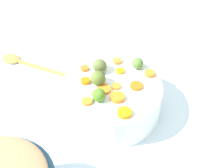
{
  "coord_description": "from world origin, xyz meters",
  "views": [
    {
      "loc": [
        0.05,
        0.64,
        0.78
      ],
      "look_at": [
        0.01,
        -0.04,
        0.13
      ],
      "focal_mm": 53.75,
      "sensor_mm": 36.0,
      "label": 1
    }
  ],
  "objects": [
    {
      "name": "carrot_slice_8",
      "position": [
        -0.01,
        -0.14,
        0.13
      ],
      "size": [
        0.04,
        0.04,
        0.01
      ],
      "primitive_type": "cylinder",
      "rotation": [
        0.0,
        0.0,
        2.46
      ],
      "color": "orange",
      "rests_on": "serving_bowl_carrots"
    },
    {
      "name": "serving_bowl_carrots",
      "position": [
        0.01,
        -0.04,
        0.07
      ],
      "size": [
        0.29,
        0.29,
        0.1
      ],
      "primitive_type": "cylinder",
      "color": "white",
      "rests_on": "tabletop"
    },
    {
      "name": "carrot_slice_4",
      "position": [
        0.09,
        -0.12,
        0.13
      ],
      "size": [
        0.03,
        0.03,
        0.01
      ],
      "primitive_type": "cylinder",
      "rotation": [
        0.0,
        0.0,
        0.5
      ],
      "color": "orange",
      "rests_on": "serving_bowl_carrots"
    },
    {
      "name": "wooden_spoon",
      "position": [
        0.31,
        -0.27,
        0.03
      ],
      "size": [
        0.29,
        0.17,
        0.01
      ],
      "color": "#A88844",
      "rests_on": "tabletop"
    },
    {
      "name": "brussels_sprout_1",
      "position": [
        0.05,
        -0.05,
        0.14
      ],
      "size": [
        0.04,
        0.04,
        0.04
      ],
      "primitive_type": "sphere",
      "color": "#5B6E2B",
      "rests_on": "serving_bowl_carrots"
    },
    {
      "name": "tabletop",
      "position": [
        0.0,
        0.0,
        0.01
      ],
      "size": [
        2.4,
        2.4,
        0.02
      ],
      "primitive_type": "cube",
      "color": "white",
      "rests_on": "ground"
    },
    {
      "name": "carrot_slice_7",
      "position": [
        -0.06,
        -0.03,
        0.12
      ],
      "size": [
        0.05,
        0.05,
        0.01
      ],
      "primitive_type": "cylinder",
      "rotation": [
        0.0,
        0.0,
        5.45
      ],
      "color": "orange",
      "rests_on": "serving_bowl_carrots"
    },
    {
      "name": "carrot_slice_3",
      "position": [
        -0.02,
        -0.1,
        0.12
      ],
      "size": [
        0.04,
        0.04,
        0.01
      ],
      "primitive_type": "cylinder",
      "rotation": [
        0.0,
        0.0,
        2.51
      ],
      "color": "orange",
      "rests_on": "serving_bowl_carrots"
    },
    {
      "name": "carrot_slice_9",
      "position": [
        0.03,
        -0.02,
        0.12
      ],
      "size": [
        0.05,
        0.05,
        0.01
      ],
      "primitive_type": "cylinder",
      "rotation": [
        0.0,
        0.0,
        6.0
      ],
      "color": "orange",
      "rests_on": "serving_bowl_carrots"
    },
    {
      "name": "brussels_sprout_3",
      "position": [
        0.05,
        0.01,
        0.14
      ],
      "size": [
        0.04,
        0.04,
        0.04
      ],
      "primitive_type": "sphere",
      "color": "#528323",
      "rests_on": "serving_bowl_carrots"
    },
    {
      "name": "carrot_slice_2",
      "position": [
        -0.0,
        -0.04,
        0.12
      ],
      "size": [
        0.03,
        0.03,
        0.01
      ],
      "primitive_type": "cylinder",
      "rotation": [
        0.0,
        0.0,
        1.78
      ],
      "color": "orange",
      "rests_on": "serving_bowl_carrots"
    },
    {
      "name": "carrot_slice_0",
      "position": [
        0.08,
        0.02,
        0.12
      ],
      "size": [
        0.04,
        0.04,
        0.01
      ],
      "primitive_type": "cylinder",
      "rotation": [
        0.0,
        0.0,
        3.95
      ],
      "color": "orange",
      "rests_on": "serving_bowl_carrots"
    },
    {
      "name": "brussels_sprout_0",
      "position": [
        0.04,
        -0.11,
        0.14
      ],
      "size": [
        0.04,
        0.04,
        0.04
      ],
      "primitive_type": "sphere",
      "color": "#5B6C33",
      "rests_on": "serving_bowl_carrots"
    },
    {
      "name": "brussels_sprout_2",
      "position": [
        -0.07,
        -0.11,
        0.14
      ],
      "size": [
        0.03,
        0.03,
        0.03
      ],
      "primitive_type": "sphere",
      "color": "#578138",
      "rests_on": "serving_bowl_carrots"
    },
    {
      "name": "carrot_slice_6",
      "position": [
        0.09,
        -0.06,
        0.13
      ],
      "size": [
        0.03,
        0.03,
        0.01
      ],
      "primitive_type": "cylinder",
      "rotation": [
        0.0,
        0.0,
        0.3
      ],
      "color": "orange",
      "rests_on": "serving_bowl_carrots"
    },
    {
      "name": "carrot_slice_10",
      "position": [
        -0.0,
        0.01,
        0.13
      ],
      "size": [
        0.06,
        0.06,
        0.01
      ],
      "primitive_type": "cylinder",
      "rotation": [
        0.0,
        0.0,
        4.07
      ],
      "color": "orange",
      "rests_on": "serving_bowl_carrots"
    },
    {
      "name": "carrot_slice_5",
      "position": [
        -0.01,
        0.07,
        0.13
      ],
      "size": [
        0.04,
        0.04,
        0.01
      ],
      "primitive_type": "cylinder",
      "rotation": [
        0.0,
        0.0,
        4.58
      ],
      "color": "orange",
      "rests_on": "serving_bowl_carrots"
    },
    {
      "name": "carrot_slice_1",
      "position": [
        -0.1,
        -0.08,
        0.13
      ],
      "size": [
        0.04,
        0.04,
        0.01
      ],
      "primitive_type": "cylinder",
      "rotation": [
        0.0,
        0.0,
        3.62
      ],
      "color": "orange",
      "rests_on": "serving_bowl_carrots"
    }
  ]
}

